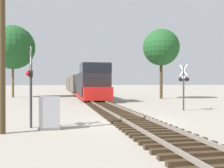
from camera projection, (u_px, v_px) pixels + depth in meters
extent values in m
plane|color=gray|center=(133.00, 122.00, 14.34)|extent=(400.00, 400.00, 0.00)
cube|color=#382819|center=(212.00, 161.00, 6.99)|extent=(2.60, 0.22, 0.16)
cube|color=#382819|center=(200.00, 155.00, 7.58)|extent=(2.60, 0.22, 0.16)
cube|color=#382819|center=(190.00, 150.00, 8.17)|extent=(2.60, 0.22, 0.16)
cube|color=#382819|center=(181.00, 145.00, 8.75)|extent=(2.60, 0.22, 0.16)
cube|color=#382819|center=(173.00, 141.00, 9.34)|extent=(2.60, 0.22, 0.16)
cube|color=#382819|center=(167.00, 138.00, 9.93)|extent=(2.60, 0.22, 0.16)
cube|color=#382819|center=(160.00, 135.00, 10.52)|extent=(2.60, 0.22, 0.16)
cube|color=#382819|center=(155.00, 132.00, 11.10)|extent=(2.60, 0.22, 0.16)
cube|color=#382819|center=(150.00, 129.00, 11.69)|extent=(2.60, 0.22, 0.16)
cube|color=#382819|center=(146.00, 127.00, 12.28)|extent=(2.60, 0.22, 0.16)
cube|color=#382819|center=(142.00, 125.00, 12.87)|extent=(2.60, 0.22, 0.16)
cube|color=#382819|center=(138.00, 123.00, 13.45)|extent=(2.60, 0.22, 0.16)
cube|color=#382819|center=(135.00, 121.00, 14.04)|extent=(2.60, 0.22, 0.16)
cube|color=#382819|center=(132.00, 120.00, 14.63)|extent=(2.60, 0.22, 0.16)
cube|color=#382819|center=(129.00, 118.00, 15.22)|extent=(2.60, 0.22, 0.16)
cube|color=#382819|center=(126.00, 117.00, 15.80)|extent=(2.60, 0.22, 0.16)
cube|color=#382819|center=(124.00, 116.00, 16.39)|extent=(2.60, 0.22, 0.16)
cube|color=#382819|center=(121.00, 115.00, 16.98)|extent=(2.60, 0.22, 0.16)
cube|color=#382819|center=(119.00, 114.00, 17.57)|extent=(2.60, 0.22, 0.16)
cube|color=#382819|center=(117.00, 113.00, 18.15)|extent=(2.60, 0.22, 0.16)
cube|color=#382819|center=(115.00, 112.00, 18.74)|extent=(2.60, 0.22, 0.16)
cube|color=#382819|center=(114.00, 111.00, 19.33)|extent=(2.60, 0.22, 0.16)
cube|color=#382819|center=(112.00, 110.00, 19.92)|extent=(2.60, 0.22, 0.16)
cube|color=#382819|center=(111.00, 109.00, 20.50)|extent=(2.60, 0.22, 0.16)
cube|color=#382819|center=(109.00, 108.00, 21.09)|extent=(2.60, 0.22, 0.16)
cube|color=#382819|center=(108.00, 108.00, 21.68)|extent=(2.60, 0.22, 0.16)
cube|color=#382819|center=(106.00, 107.00, 22.27)|extent=(2.60, 0.22, 0.16)
cube|color=#382819|center=(105.00, 106.00, 22.86)|extent=(2.60, 0.22, 0.16)
cube|color=#382819|center=(104.00, 106.00, 23.44)|extent=(2.60, 0.22, 0.16)
cube|color=#382819|center=(103.00, 105.00, 24.03)|extent=(2.60, 0.22, 0.16)
cube|color=#382819|center=(102.00, 105.00, 24.62)|extent=(2.60, 0.22, 0.16)
cube|color=#382819|center=(101.00, 104.00, 25.21)|extent=(2.60, 0.22, 0.16)
cube|color=#382819|center=(100.00, 104.00, 25.79)|extent=(2.60, 0.22, 0.16)
cube|color=#382819|center=(99.00, 103.00, 26.38)|extent=(2.60, 0.22, 0.16)
cube|color=#382819|center=(98.00, 103.00, 26.97)|extent=(2.60, 0.22, 0.16)
cube|color=#382819|center=(97.00, 102.00, 27.56)|extent=(2.60, 0.22, 0.16)
cube|color=#382819|center=(96.00, 102.00, 28.14)|extent=(2.60, 0.22, 0.16)
cube|color=#382819|center=(95.00, 101.00, 28.73)|extent=(2.60, 0.22, 0.16)
cube|color=#382819|center=(95.00, 101.00, 29.32)|extent=(2.60, 0.22, 0.16)
cube|color=#382819|center=(94.00, 101.00, 29.91)|extent=(2.60, 0.22, 0.16)
cube|color=#382819|center=(93.00, 100.00, 30.49)|extent=(2.60, 0.22, 0.16)
cube|color=#382819|center=(93.00, 100.00, 31.08)|extent=(2.60, 0.22, 0.16)
cube|color=#382819|center=(92.00, 100.00, 31.67)|extent=(2.60, 0.22, 0.16)
cube|color=#382819|center=(91.00, 99.00, 32.26)|extent=(2.60, 0.22, 0.16)
cube|color=#382819|center=(91.00, 99.00, 32.84)|extent=(2.60, 0.22, 0.16)
cube|color=#382819|center=(90.00, 99.00, 33.43)|extent=(2.60, 0.22, 0.16)
cube|color=slate|center=(120.00, 118.00, 14.19)|extent=(0.07, 160.00, 0.15)
cube|color=slate|center=(146.00, 118.00, 14.48)|extent=(0.07, 160.00, 0.15)
cube|color=#232326|center=(86.00, 85.00, 37.98)|extent=(2.59, 12.70, 3.10)
cube|color=#232326|center=(95.00, 81.00, 29.28)|extent=(3.05, 3.99, 3.98)
cube|color=black|center=(95.00, 69.00, 29.27)|extent=(3.08, 4.03, 0.88)
cube|color=red|center=(97.00, 94.00, 27.33)|extent=(3.05, 1.81, 1.39)
cube|color=red|center=(88.00, 95.00, 35.33)|extent=(3.11, 17.77, 0.24)
cube|color=black|center=(94.00, 97.00, 29.55)|extent=(1.58, 2.20, 1.00)
cube|color=black|center=(84.00, 93.00, 41.10)|extent=(1.58, 2.20, 1.00)
cube|color=brown|center=(78.00, 84.00, 52.68)|extent=(2.90, 13.47, 3.22)
cube|color=black|center=(80.00, 92.00, 48.41)|extent=(1.58, 2.20, 0.90)
cube|color=black|center=(77.00, 90.00, 56.98)|extent=(1.58, 2.20, 0.90)
cube|color=brown|center=(74.00, 83.00, 67.77)|extent=(2.90, 13.47, 3.22)
cube|color=black|center=(75.00, 90.00, 63.49)|extent=(1.58, 2.20, 0.90)
cube|color=black|center=(73.00, 89.00, 72.06)|extent=(1.58, 2.20, 0.90)
cube|color=brown|center=(71.00, 83.00, 82.85)|extent=(2.90, 13.47, 3.22)
cube|color=black|center=(72.00, 88.00, 78.57)|extent=(1.58, 2.20, 0.90)
cube|color=black|center=(70.00, 88.00, 87.15)|extent=(1.58, 2.20, 0.90)
cylinder|color=#333333|center=(31.00, 89.00, 12.54)|extent=(0.12, 0.12, 3.70)
cube|color=white|center=(31.00, 57.00, 12.53)|extent=(0.10, 0.93, 0.93)
cube|color=white|center=(31.00, 57.00, 12.53)|extent=(0.10, 0.93, 0.93)
cube|color=black|center=(31.00, 74.00, 12.54)|extent=(0.13, 0.86, 0.06)
cylinder|color=black|center=(31.00, 74.00, 12.87)|extent=(0.20, 0.31, 0.30)
sphere|color=red|center=(29.00, 74.00, 12.85)|extent=(0.26, 0.26, 0.26)
cylinder|color=black|center=(31.00, 74.00, 12.54)|extent=(0.20, 0.31, 0.30)
sphere|color=red|center=(29.00, 74.00, 12.51)|extent=(0.26, 0.26, 0.26)
cylinder|color=black|center=(31.00, 73.00, 12.20)|extent=(0.20, 0.31, 0.30)
sphere|color=red|center=(28.00, 73.00, 12.17)|extent=(0.26, 0.26, 0.26)
cube|color=white|center=(31.00, 68.00, 12.54)|extent=(0.06, 0.32, 0.20)
cylinder|color=#333333|center=(184.00, 88.00, 20.23)|extent=(0.12, 0.12, 3.42)
cube|color=white|center=(184.00, 70.00, 20.22)|extent=(0.22, 0.91, 0.93)
cube|color=white|center=(184.00, 70.00, 20.22)|extent=(0.22, 0.91, 0.93)
cube|color=black|center=(184.00, 79.00, 20.23)|extent=(0.24, 0.85, 0.06)
cylinder|color=black|center=(187.00, 79.00, 19.91)|extent=(0.24, 0.33, 0.30)
sphere|color=red|center=(188.00, 79.00, 19.95)|extent=(0.26, 0.26, 0.26)
cylinder|color=black|center=(181.00, 79.00, 20.55)|extent=(0.24, 0.33, 0.30)
sphere|color=red|center=(182.00, 79.00, 20.59)|extent=(0.26, 0.26, 0.26)
cube|color=white|center=(184.00, 77.00, 20.22)|extent=(0.10, 0.32, 0.20)
cube|color=slate|center=(50.00, 128.00, 12.14)|extent=(1.02, 0.67, 0.12)
cube|color=#ADADB2|center=(50.00, 112.00, 12.14)|extent=(0.93, 0.61, 1.40)
cylinder|color=#4C3A23|center=(2.00, 39.00, 11.09)|extent=(0.28, 0.28, 8.04)
cylinder|color=#473521|center=(161.00, 78.00, 35.15)|extent=(0.39, 0.39, 5.43)
sphere|color=#1E5123|center=(161.00, 47.00, 35.12)|extent=(4.89, 4.89, 4.89)
cylinder|color=brown|center=(13.00, 79.00, 38.20)|extent=(0.34, 0.34, 5.38)
sphere|color=#1E5123|center=(13.00, 47.00, 38.17)|extent=(6.39, 6.39, 6.39)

